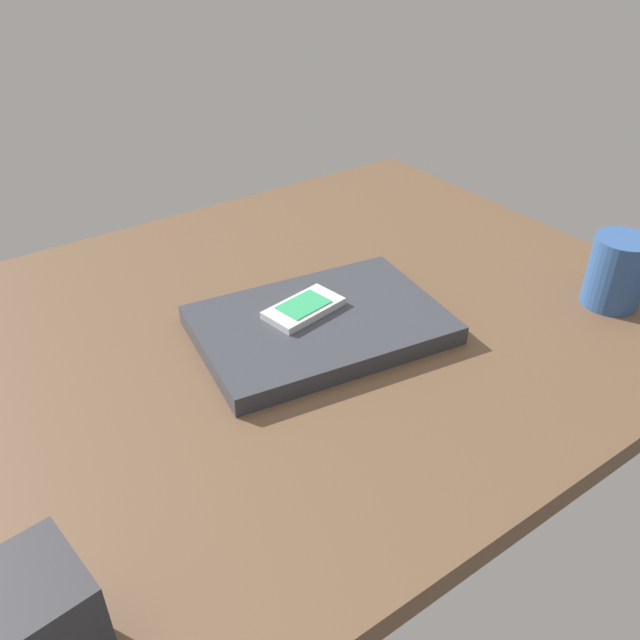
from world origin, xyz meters
The scene contains 4 objects.
desk_surface centered at (0.00, 0.00, 1.50)cm, with size 120.00×80.00×3.00cm, color brown.
laptop_closed centered at (9.33, -4.51, 4.26)cm, with size 31.15×21.12×2.52cm, color #33353D.
cell_phone_on_laptop centered at (8.31, -2.30, 6.05)cm, with size 11.00×7.07×1.13cm.
coffee_mug centered at (46.64, -21.85, 7.98)cm, with size 11.30×7.64×9.95cm.
Camera 1 is at (-31.27, -61.57, 51.64)cm, focal length 36.74 mm.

